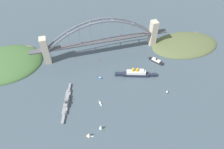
% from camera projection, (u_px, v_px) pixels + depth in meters
% --- Properties ---
extents(ground_plane, '(1400.00, 1400.00, 0.00)m').
position_uv_depth(ground_plane, '(102.00, 52.00, 452.24)').
color(ground_plane, '#3D4C56').
extents(harbor_arch_bridge, '(291.39, 16.80, 79.72)m').
position_uv_depth(harbor_arch_bridge, '(102.00, 40.00, 429.67)').
color(harbor_arch_bridge, '#BCB29E').
rests_on(harbor_arch_bridge, ground).
extents(headland_west_shore, '(155.47, 97.36, 21.84)m').
position_uv_depth(headland_west_shore, '(185.00, 44.00, 472.75)').
color(headland_west_shore, '#515B38').
rests_on(headland_west_shore, ground).
extents(headland_east_shore, '(148.35, 124.34, 26.48)m').
position_uv_depth(headland_east_shore, '(7.00, 63.00, 427.35)').
color(headland_east_shore, '#3D6033').
rests_on(headland_east_shore, ground).
extents(ocean_liner, '(78.62, 29.84, 18.14)m').
position_uv_depth(ocean_liner, '(136.00, 74.00, 397.98)').
color(ocean_liner, '#1E2333').
rests_on(ocean_liner, ground).
extents(naval_cruiser, '(26.92, 82.82, 16.61)m').
position_uv_depth(naval_cruiser, '(66.00, 102.00, 352.80)').
color(naval_cruiser, gray).
rests_on(naval_cruiser, ground).
extents(harbor_ferry_steamer, '(24.57, 31.17, 7.84)m').
position_uv_depth(harbor_ferry_steamer, '(156.00, 61.00, 428.95)').
color(harbor_ferry_steamer, black).
rests_on(harbor_ferry_steamer, ground).
extents(seaplane_taxiing_near_bridge, '(9.37, 8.76, 4.81)m').
position_uv_depth(seaplane_taxiing_near_bridge, '(122.00, 36.00, 492.25)').
color(seaplane_taxiing_near_bridge, '#B7B7B2').
rests_on(seaplane_taxiing_near_bridge, ground).
extents(small_boat_0, '(3.01, 11.42, 1.92)m').
position_uv_depth(small_boat_0, '(100.00, 104.00, 353.10)').
color(small_boat_0, silver).
rests_on(small_boat_0, ground).
extents(small_boat_1, '(10.67, 7.73, 2.23)m').
position_uv_depth(small_boat_1, '(100.00, 78.00, 396.42)').
color(small_boat_1, '#234C8C').
rests_on(small_boat_1, ground).
extents(small_boat_2, '(8.62, 7.82, 11.10)m').
position_uv_depth(small_boat_2, '(101.00, 127.00, 315.93)').
color(small_boat_2, '#2D6B3D').
rests_on(small_boat_2, ground).
extents(small_boat_3, '(10.64, 7.54, 10.40)m').
position_uv_depth(small_boat_3, '(89.00, 135.00, 307.30)').
color(small_boat_3, silver).
rests_on(small_boat_3, ground).
extents(small_boat_4, '(3.59, 6.42, 6.59)m').
position_uv_depth(small_boat_4, '(167.00, 91.00, 369.24)').
color(small_boat_4, black).
rests_on(small_boat_4, ground).
extents(channel_marker_buoy, '(2.20, 2.20, 2.75)m').
position_uv_depth(channel_marker_buoy, '(100.00, 60.00, 431.81)').
color(channel_marker_buoy, red).
rests_on(channel_marker_buoy, ground).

